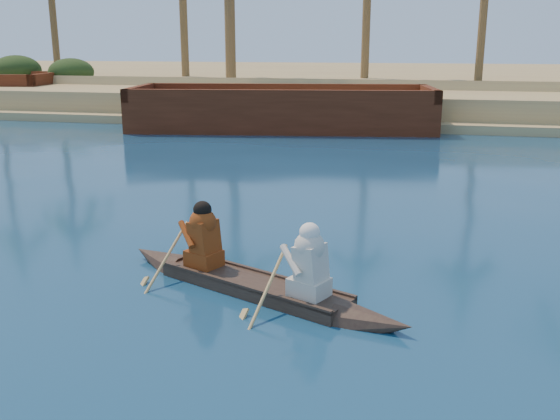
# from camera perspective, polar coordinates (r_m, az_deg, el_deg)

# --- Properties ---
(sandy_embankment) EXTENTS (150.00, 51.00, 1.50)m
(sandy_embankment) POSITION_cam_1_polar(r_m,az_deg,el_deg) (50.63, 13.28, 11.21)
(sandy_embankment) COLOR tan
(sandy_embankment) RESTS_ON ground
(shrub_cluster) EXTENTS (100.00, 6.00, 2.40)m
(shrub_cluster) POSITION_cam_1_polar(r_m,az_deg,el_deg) (35.23, 13.15, 10.84)
(shrub_cluster) COLOR black
(shrub_cluster) RESTS_ON ground
(canoe) EXTENTS (4.88, 2.63, 1.39)m
(canoe) POSITION_cam_1_polar(r_m,az_deg,el_deg) (9.06, -2.46, -5.89)
(canoe) COLOR #3F3022
(canoe) RESTS_ON ground
(barge_mid) EXTENTS (12.99, 6.13, 2.08)m
(barge_mid) POSITION_cam_1_polar(r_m,az_deg,el_deg) (26.56, 0.21, 8.98)
(barge_mid) COLOR #5D2513
(barge_mid) RESTS_ON ground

